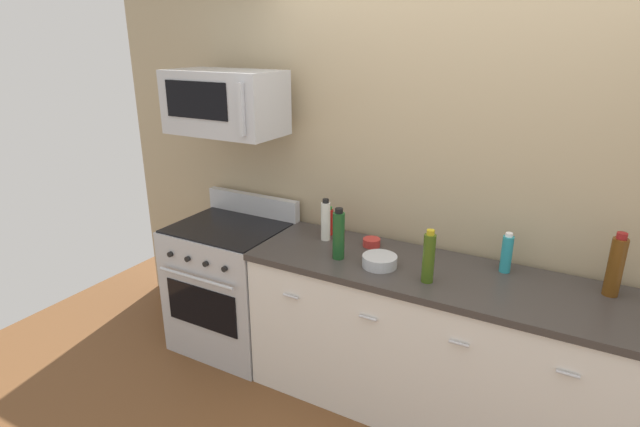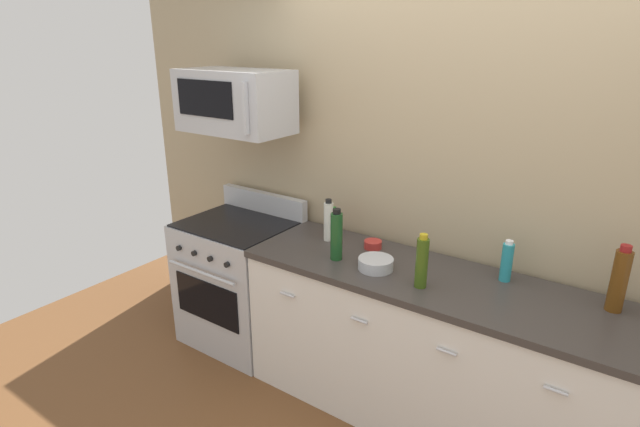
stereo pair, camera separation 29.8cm
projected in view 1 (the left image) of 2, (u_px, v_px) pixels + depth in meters
ground_plane at (422, 407)px, 3.10m from camera, size 6.26×6.26×0.00m
back_wall at (459, 179)px, 2.99m from camera, size 5.22×0.10×2.70m
counter_unit at (427, 342)px, 2.94m from camera, size 2.13×0.66×0.92m
range_oven at (232, 285)px, 3.60m from camera, size 0.76×0.69×1.07m
microwave at (225, 102)px, 3.21m from camera, size 0.74×0.44×0.40m
bottle_olive_oil at (429, 257)px, 2.63m from camera, size 0.06×0.06×0.29m
bottle_wine_amber at (616, 266)px, 2.49m from camera, size 0.08×0.08×0.33m
bottle_hot_sauce_red at (330, 221)px, 3.28m from camera, size 0.05×0.05×0.19m
bottle_vinegar_white at (326, 221)px, 3.18m from camera, size 0.06×0.06×0.27m
bottle_dish_soap at (507, 253)px, 2.76m from camera, size 0.06×0.06×0.23m
bottle_wine_green at (339, 235)px, 2.91m from camera, size 0.07×0.07×0.31m
bowl_steel_prep at (380, 261)px, 2.84m from camera, size 0.20×0.20×0.06m
bowl_red_small at (372, 242)px, 3.12m from camera, size 0.11×0.11×0.05m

